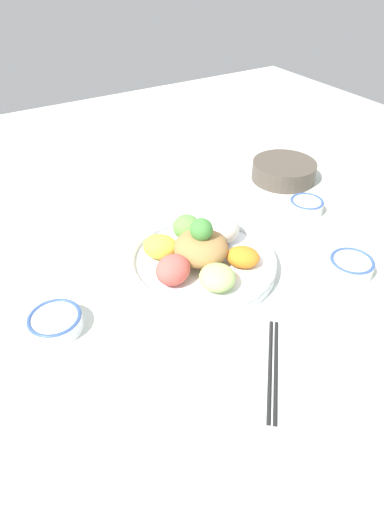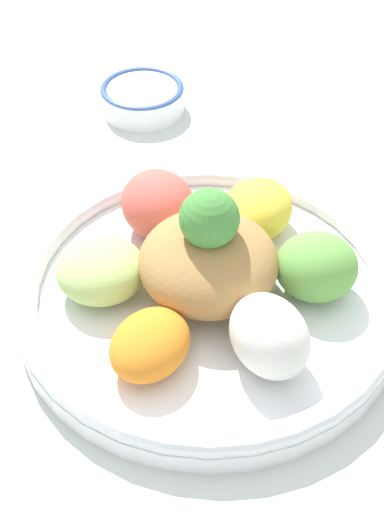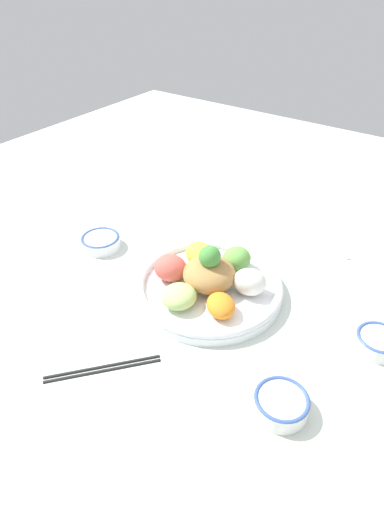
# 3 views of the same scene
# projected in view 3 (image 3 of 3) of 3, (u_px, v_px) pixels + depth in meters

# --- Properties ---
(ground_plane) EXTENTS (2.40, 2.40, 0.00)m
(ground_plane) POSITION_uv_depth(u_px,v_px,m) (223.00, 292.00, 0.98)
(ground_plane) COLOR silver
(salad_platter) EXTENTS (0.33, 0.33, 0.13)m
(salad_platter) POSITION_uv_depth(u_px,v_px,m) (209.00, 282.00, 0.96)
(salad_platter) COLOR white
(salad_platter) RESTS_ON ground_plane
(sauce_bowl_red) EXTENTS (0.09, 0.09, 0.03)m
(sauce_bowl_red) POSITION_uv_depth(u_px,v_px,m) (378.00, 341.00, 0.83)
(sauce_bowl_red) COLOR white
(sauce_bowl_red) RESTS_ON ground_plane
(rice_bowl_blue) EXTENTS (0.10, 0.10, 0.03)m
(rice_bowl_blue) POSITION_uv_depth(u_px,v_px,m) (101.00, 241.00, 1.11)
(rice_bowl_blue) COLOR white
(rice_bowl_blue) RESTS_ON ground_plane
(sauce_bowl_dark) EXTENTS (0.09, 0.09, 0.04)m
(sauce_bowl_dark) POSITION_uv_depth(u_px,v_px,m) (281.00, 403.00, 0.72)
(sauce_bowl_dark) COLOR white
(sauce_bowl_dark) RESTS_ON ground_plane
(chopsticks_pair_near) EXTENTS (0.18, 0.15, 0.01)m
(chopsticks_pair_near) POSITION_uv_depth(u_px,v_px,m) (103.00, 368.00, 0.80)
(chopsticks_pair_near) COLOR black
(chopsticks_pair_near) RESTS_ON ground_plane
(serving_spoon_main) EXTENTS (0.09, 0.11, 0.01)m
(serving_spoon_main) POSITION_uv_depth(u_px,v_px,m) (332.00, 242.00, 1.14)
(serving_spoon_main) COLOR beige
(serving_spoon_main) RESTS_ON ground_plane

